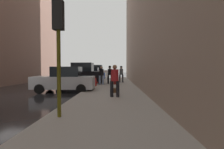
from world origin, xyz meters
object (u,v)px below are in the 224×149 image
(rolling_suitcase, at_px, (116,81))
(parked_silver_sedan, at_px, (65,80))
(pedestrian_in_red_jacket, at_px, (115,79))
(duffel_bag, at_px, (116,90))
(pedestrian_with_fedora, at_px, (110,74))
(traffic_light, at_px, (59,33))
(parked_blue_sedan, at_px, (90,74))
(pedestrian_in_jeans, at_px, (101,74))
(parked_black_suv, at_px, (81,75))
(fire_hydrant, at_px, (95,82))
(parked_white_van, at_px, (95,72))
(pedestrian_with_beanie, at_px, (121,73))

(rolling_suitcase, bearing_deg, parked_silver_sedan, -128.52)
(pedestrian_in_red_jacket, relative_size, duffel_bag, 3.89)
(pedestrian_with_fedora, bearing_deg, traffic_light, -95.39)
(pedestrian_with_fedora, height_order, rolling_suitcase, pedestrian_with_fedora)
(parked_blue_sedan, distance_m, pedestrian_in_red_jacket, 15.28)
(pedestrian_in_jeans, relative_size, rolling_suitcase, 1.64)
(rolling_suitcase, bearing_deg, pedestrian_with_fedora, 129.87)
(parked_silver_sedan, relative_size, pedestrian_in_red_jacket, 2.47)
(parked_black_suv, height_order, parked_blue_sedan, parked_black_suv)
(pedestrian_with_fedora, xyz_separation_m, pedestrian_in_red_jacket, (0.57, -8.07, -0.03))
(parked_blue_sedan, xyz_separation_m, fire_hydrant, (1.80, -9.04, -0.35))
(parked_black_suv, xyz_separation_m, rolling_suitcase, (3.55, -1.27, -0.54))
(parked_white_van, distance_m, pedestrian_in_red_jacket, 20.83)
(fire_hydrant, xyz_separation_m, rolling_suitcase, (1.75, 1.57, -0.01))
(fire_hydrant, relative_size, pedestrian_with_beanie, 0.40)
(parked_silver_sedan, relative_size, traffic_light, 1.17)
(parked_blue_sedan, relative_size, pedestrian_in_red_jacket, 2.46)
(parked_blue_sedan, distance_m, pedestrian_in_jeans, 8.18)
(parked_silver_sedan, height_order, pedestrian_in_jeans, pedestrian_in_jeans)
(rolling_suitcase, bearing_deg, traffic_light, -98.58)
(traffic_light, height_order, rolling_suitcase, traffic_light)
(parked_white_van, distance_m, rolling_suitcase, 13.62)
(parked_silver_sedan, bearing_deg, pedestrian_in_red_jacket, -39.47)
(pedestrian_with_fedora, bearing_deg, fire_hydrant, -117.63)
(parked_silver_sedan, xyz_separation_m, rolling_suitcase, (3.55, 4.46, -0.36))
(traffic_light, bearing_deg, parked_white_van, 94.35)
(parked_black_suv, bearing_deg, duffel_bag, -62.72)
(fire_hydrant, relative_size, traffic_light, 0.20)
(traffic_light, xyz_separation_m, rolling_suitcase, (1.70, 11.26, -2.27))
(parked_white_van, distance_m, pedestrian_in_jeans, 13.70)
(parked_blue_sedan, height_order, pedestrian_with_beanie, pedestrian_with_beanie)
(parked_white_van, bearing_deg, parked_blue_sedan, -90.00)
(parked_black_suv, xyz_separation_m, pedestrian_with_beanie, (4.16, 1.01, 0.10))
(parked_white_van, relative_size, pedestrian_with_beanie, 2.60)
(parked_black_suv, bearing_deg, pedestrian_with_fedora, -11.22)
(parked_white_van, relative_size, fire_hydrant, 6.57)
(parked_white_van, bearing_deg, pedestrian_with_beanie, -69.04)
(fire_hydrant, bearing_deg, parked_white_van, 97.00)
(parked_silver_sedan, distance_m, parked_black_suv, 5.74)
(duffel_bag, bearing_deg, traffic_light, -107.29)
(pedestrian_in_jeans, bearing_deg, rolling_suitcase, 16.35)
(traffic_light, distance_m, pedestrian_with_fedora, 12.10)
(parked_blue_sedan, bearing_deg, fire_hydrant, -78.72)
(pedestrian_with_beanie, height_order, rolling_suitcase, pedestrian_with_beanie)
(pedestrian_in_red_jacket, bearing_deg, pedestrian_with_fedora, 94.06)
(parked_silver_sedan, height_order, traffic_light, traffic_light)
(parked_white_van, distance_m, duffel_bag, 19.17)
(pedestrian_in_red_jacket, bearing_deg, rolling_suitcase, 90.01)
(pedestrian_in_jeans, xyz_separation_m, duffel_bag, (1.35, -5.30, -0.81))
(parked_white_van, xyz_separation_m, duffel_bag, (3.59, -18.82, -0.74))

